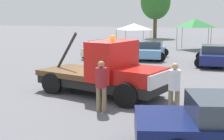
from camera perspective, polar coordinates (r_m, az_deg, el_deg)
ground_plane at (r=12.84m, az=-2.07°, el=-4.48°), size 160.00×160.00×0.00m
tow_truck at (r=12.45m, az=-0.85°, el=-0.49°), size 5.72×3.12×2.51m
person_near_truck at (r=10.17m, az=11.33°, el=-2.75°), size 0.38×0.38×1.71m
person_at_hood at (r=10.34m, az=-1.98°, el=-2.32°), size 0.38×0.38×1.72m
parked_car_cream at (r=24.50m, az=-1.71°, el=3.86°), size 2.54×4.49×1.34m
parked_car_skyblue at (r=23.71m, az=7.02°, el=3.60°), size 2.91×4.52×1.34m
parked_car_navy at (r=21.50m, az=18.12°, el=2.56°), size 2.66×4.65×1.34m
canopy_tent_white at (r=34.04m, az=4.07°, el=7.92°), size 3.04×3.04×2.44m
canopy_tent_green at (r=31.44m, az=14.93°, el=8.30°), size 2.93×2.93×2.97m
tree_right at (r=47.11m, az=7.96°, el=12.15°), size 4.35×4.35×7.77m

